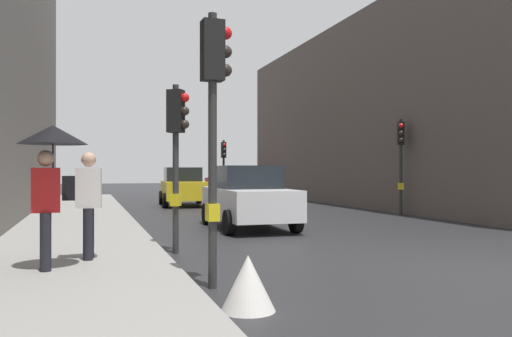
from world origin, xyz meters
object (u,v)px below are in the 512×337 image
at_px(traffic_light_near_right, 177,137).
at_px(car_white_compact, 248,197).
at_px(traffic_light_mid_street, 401,149).
at_px(car_yellow_taxi, 183,187).
at_px(pedestrian_with_umbrella, 51,156).
at_px(traffic_light_near_left, 214,99).
at_px(car_red_sedan, 227,182).
at_px(warning_sign_triangle, 248,283).
at_px(traffic_light_far_median, 224,159).
at_px(pedestrian_with_black_backpack, 86,199).

distance_m(traffic_light_near_right, car_white_compact, 4.94).
bearing_deg(traffic_light_mid_street, car_yellow_taxi, 131.15).
xyz_separation_m(traffic_light_near_right, pedestrian_with_umbrella, (-2.19, -1.98, -0.44)).
xyz_separation_m(traffic_light_near_left, car_red_sedan, (7.14, 26.87, -1.75)).
relative_size(traffic_light_mid_street, car_red_sedan, 0.81).
height_order(traffic_light_near_left, warning_sign_triangle, traffic_light_near_left).
height_order(traffic_light_near_right, car_white_compact, traffic_light_near_right).
height_order(car_white_compact, warning_sign_triangle, car_white_compact).
distance_m(traffic_light_near_left, car_red_sedan, 27.86).
relative_size(car_yellow_taxi, pedestrian_with_umbrella, 2.02).
distance_m(traffic_light_far_median, car_red_sedan, 7.02).
bearing_deg(pedestrian_with_black_backpack, traffic_light_near_right, 34.49).
bearing_deg(pedestrian_with_umbrella, traffic_light_near_right, 42.17).
height_order(traffic_light_mid_street, traffic_light_near_left, traffic_light_near_left).
xyz_separation_m(pedestrian_with_black_backpack, warning_sign_triangle, (1.80, -3.31, -0.84)).
height_order(traffic_light_near_right, traffic_light_near_left, traffic_light_near_left).
distance_m(car_red_sedan, pedestrian_with_black_backpack, 26.37).
xyz_separation_m(car_white_compact, pedestrian_with_umbrella, (-4.83, -5.91, 0.96)).
distance_m(traffic_light_far_median, car_white_compact, 13.45).
xyz_separation_m(traffic_light_near_right, car_yellow_taxi, (2.54, 14.00, -1.41)).
xyz_separation_m(traffic_light_mid_street, car_yellow_taxi, (-6.66, 7.62, -1.54)).
height_order(traffic_light_near_left, car_red_sedan, traffic_light_near_left).
distance_m(car_white_compact, car_red_sedan, 20.26).
distance_m(traffic_light_near_left, car_white_compact, 7.79).
height_order(traffic_light_near_right, warning_sign_triangle, traffic_light_near_right).
height_order(traffic_light_far_median, pedestrian_with_umbrella, traffic_light_far_median).
height_order(traffic_light_near_right, pedestrian_with_black_backpack, traffic_light_near_right).
height_order(car_yellow_taxi, pedestrian_with_black_backpack, pedestrian_with_black_backpack).
xyz_separation_m(car_white_compact, pedestrian_with_black_backpack, (-4.34, -5.09, 0.29)).
bearing_deg(traffic_light_near_right, pedestrian_with_black_backpack, -145.51).
relative_size(car_white_compact, car_red_sedan, 0.98).
distance_m(traffic_light_far_median, car_yellow_taxi, 4.30).
relative_size(traffic_light_near_right, car_red_sedan, 0.77).
relative_size(car_red_sedan, pedestrian_with_umbrella, 2.01).
height_order(car_red_sedan, pedestrian_with_umbrella, pedestrian_with_umbrella).
relative_size(traffic_light_near_left, pedestrian_with_umbrella, 1.78).
bearing_deg(traffic_light_far_median, car_red_sedan, 74.12).
height_order(traffic_light_mid_street, car_white_compact, traffic_light_mid_street).
relative_size(traffic_light_near_left, car_yellow_taxi, 0.88).
relative_size(traffic_light_far_median, pedestrian_with_umbrella, 1.51).
distance_m(car_red_sedan, pedestrian_with_umbrella, 27.32).
bearing_deg(traffic_light_far_median, car_yellow_taxi, -131.67).
bearing_deg(traffic_light_near_right, car_yellow_taxi, 79.71).
xyz_separation_m(traffic_light_near_left, car_white_compact, (2.64, 7.12, -1.75)).
height_order(traffic_light_far_median, pedestrian_with_black_backpack, traffic_light_far_median).
relative_size(traffic_light_near_left, warning_sign_triangle, 5.86).
height_order(traffic_light_far_median, traffic_light_near_right, traffic_light_near_right).
height_order(traffic_light_near_left, car_white_compact, traffic_light_near_left).
distance_m(traffic_light_near_right, traffic_light_mid_street, 11.20).
relative_size(traffic_light_far_median, pedestrian_with_black_backpack, 1.83).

